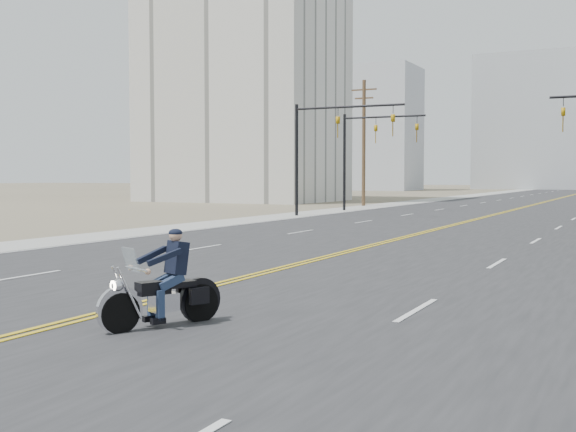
% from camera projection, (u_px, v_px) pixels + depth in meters
% --- Properties ---
extents(ground_plane, '(400.00, 400.00, 0.00)m').
position_uv_depth(ground_plane, '(56.00, 327.00, 12.00)').
color(ground_plane, '#776D56').
rests_on(ground_plane, ground).
extents(road, '(20.00, 200.00, 0.01)m').
position_uv_depth(road, '(552.00, 200.00, 74.57)').
color(road, '#303033').
rests_on(road, ground).
extents(sidewalk_left, '(3.00, 200.00, 0.01)m').
position_uv_depth(sidewalk_left, '(442.00, 199.00, 79.69)').
color(sidewalk_left, '#A5A5A0').
rests_on(sidewalk_left, ground).
extents(traffic_mast_left, '(7.10, 0.26, 7.00)m').
position_uv_depth(traffic_mast_left, '(326.00, 137.00, 44.33)').
color(traffic_mast_left, black).
rests_on(traffic_mast_left, ground).
extents(traffic_mast_far, '(6.10, 0.26, 7.00)m').
position_uv_depth(traffic_mast_far, '(366.00, 143.00, 51.63)').
color(traffic_mast_far, black).
rests_on(traffic_mast_far, ground).
extents(utility_pole_left, '(2.20, 0.30, 10.50)m').
position_uv_depth(utility_pole_left, '(364.00, 141.00, 60.17)').
color(utility_pole_left, brown).
rests_on(utility_pole_left, ground).
extents(apartment_block, '(18.00, 14.00, 30.00)m').
position_uv_depth(apartment_block, '(244.00, 52.00, 72.80)').
color(apartment_block, silver).
rests_on(apartment_block, ground).
extents(haze_bldg_a, '(14.00, 12.00, 22.00)m').
position_uv_depth(haze_bldg_a, '(377.00, 129.00, 129.76)').
color(haze_bldg_a, '#B7BCC6').
rests_on(haze_bldg_a, ground).
extents(haze_bldg_d, '(20.00, 15.00, 26.00)m').
position_uv_depth(haze_bldg_d, '(531.00, 123.00, 141.76)').
color(haze_bldg_d, '#ADB2B7').
rests_on(haze_bldg_d, ground).
extents(haze_bldg_f, '(12.00, 12.00, 16.00)m').
position_uv_depth(haze_bldg_f, '(333.00, 150.00, 150.01)').
color(haze_bldg_f, '#ADB2B7').
rests_on(haze_bldg_f, ground).
extents(motorcyclist, '(1.69, 2.27, 1.63)m').
position_uv_depth(motorcyclist, '(161.00, 279.00, 11.89)').
color(motorcyclist, black).
rests_on(motorcyclist, ground).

